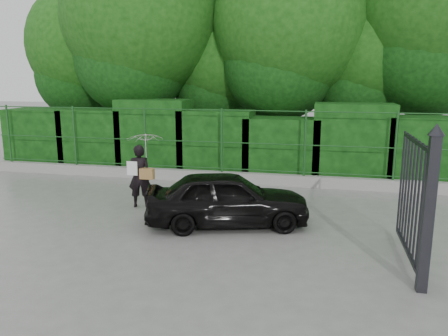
# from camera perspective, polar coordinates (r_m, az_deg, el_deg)

# --- Properties ---
(ground) EXTENTS (80.00, 80.00, 0.00)m
(ground) POSITION_cam_1_polar(r_m,az_deg,el_deg) (8.50, -9.96, -8.67)
(ground) COLOR gray
(kerb) EXTENTS (14.00, 0.25, 0.30)m
(kerb) POSITION_cam_1_polar(r_m,az_deg,el_deg) (12.55, -2.06, -1.09)
(kerb) COLOR #9E9E99
(kerb) RESTS_ON ground
(fence) EXTENTS (14.13, 0.06, 1.80)m
(fence) POSITION_cam_1_polar(r_m,az_deg,el_deg) (12.30, -1.10, 3.63)
(fence) COLOR #1B4C1D
(fence) RESTS_ON kerb
(hedge) EXTENTS (14.20, 1.20, 2.27)m
(hedge) POSITION_cam_1_polar(r_m,az_deg,el_deg) (13.34, -0.96, 3.43)
(hedge) COLOR black
(hedge) RESTS_ON ground
(trees) EXTENTS (17.10, 6.15, 8.08)m
(trees) POSITION_cam_1_polar(r_m,az_deg,el_deg) (15.28, 5.45, 18.03)
(trees) COLOR black
(trees) RESTS_ON ground
(gate) EXTENTS (0.22, 2.33, 2.36)m
(gate) POSITION_cam_1_polar(r_m,az_deg,el_deg) (6.97, 24.37, -3.89)
(gate) COLOR black
(gate) RESTS_ON ground
(woman) EXTENTS (0.87, 0.85, 1.72)m
(woman) POSITION_cam_1_polar(r_m,az_deg,el_deg) (10.07, -10.46, 1.21)
(woman) COLOR black
(woman) RESTS_ON ground
(car) EXTENTS (3.49, 2.18, 1.11)m
(car) POSITION_cam_1_polar(r_m,az_deg,el_deg) (8.78, 0.46, -4.01)
(car) COLOR black
(car) RESTS_ON ground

